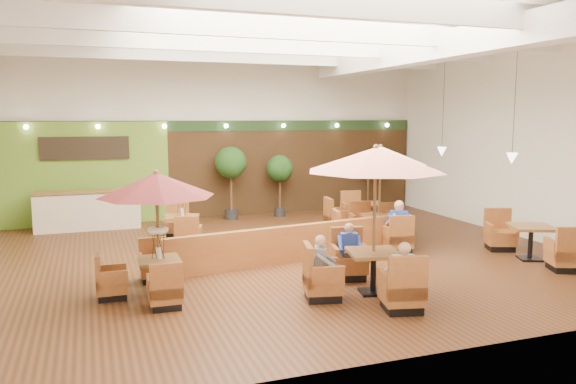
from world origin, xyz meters
name	(u,v)px	position (x,y,z in m)	size (l,w,h in m)	color
room	(277,106)	(0.25, 1.22, 3.63)	(14.04, 14.00, 5.52)	#381E0F
service_counter	(88,210)	(-4.40, 5.10, 0.58)	(3.00, 0.75, 1.18)	beige
booth_divider	(293,244)	(0.05, -0.53, 0.43)	(6.23, 0.18, 0.86)	brown
table_0	(154,205)	(-3.21, -1.87, 1.71)	(2.25, 2.31, 2.38)	brown
table_1	(371,188)	(0.62, -3.23, 2.03)	(2.77, 2.90, 2.84)	brown
table_2	(378,173)	(2.79, 0.48, 1.90)	(2.56, 2.68, 2.64)	brown
table_3	(182,225)	(-2.05, 2.30, 0.49)	(1.04, 2.63, 1.52)	brown
table_4	(530,243)	(5.40, -2.22, 0.39)	(1.21, 2.94, 1.03)	brown
table_5	(360,218)	(3.17, 2.21, 0.38)	(1.89, 2.77, 1.02)	brown
topiary_0	(231,165)	(0.04, 5.30, 1.78)	(1.03, 1.03, 2.39)	black
topiary_1	(280,171)	(1.73, 5.30, 1.55)	(0.89, 0.89, 2.08)	black
topiary_2	(369,167)	(5.07, 5.30, 1.59)	(0.92, 0.92, 2.13)	black
diner_0	(403,269)	(0.69, -4.28, 0.75)	(0.39, 0.32, 0.77)	silver
diner_1	(349,245)	(0.69, -2.19, 0.72)	(0.38, 0.34, 0.71)	#2741A9
diner_2	(323,260)	(-0.35, -3.23, 0.74)	(0.38, 0.41, 0.75)	slate
diner_3	(398,221)	(2.85, -0.49, 0.78)	(0.47, 0.43, 0.85)	#2741A9
diner_4	(398,222)	(2.85, -0.49, 0.75)	(0.42, 0.37, 0.78)	silver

